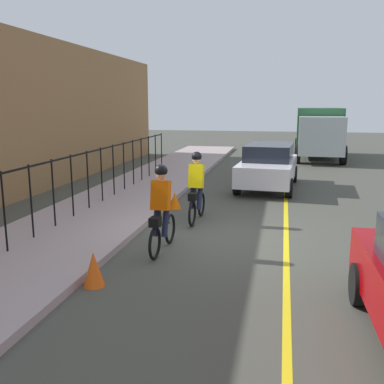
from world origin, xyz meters
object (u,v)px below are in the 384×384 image
at_px(cyclist_follow, 161,209).
at_px(parked_sedan_rear, 268,165).
at_px(cyclist_lead, 196,187).
at_px(box_truck_background, 319,130).
at_px(traffic_cone_near, 94,269).
at_px(traffic_cone_far, 175,200).

bearing_deg(cyclist_follow, parked_sedan_rear, -11.94).
bearing_deg(parked_sedan_rear, cyclist_lead, -13.53).
distance_m(cyclist_lead, box_truck_background, 15.25).
height_order(traffic_cone_near, traffic_cone_far, traffic_cone_near).
bearing_deg(cyclist_lead, cyclist_follow, 176.43).
relative_size(box_truck_background, traffic_cone_near, 11.34).
height_order(cyclist_follow, box_truck_background, box_truck_background).
bearing_deg(traffic_cone_far, cyclist_lead, -145.51).
bearing_deg(cyclist_follow, cyclist_lead, -3.57).
height_order(cyclist_lead, traffic_cone_far, cyclist_lead).
xyz_separation_m(box_truck_background, traffic_cone_near, (-19.03, 4.92, -1.25)).
bearing_deg(cyclist_follow, traffic_cone_far, 11.91).
bearing_deg(parked_sedan_rear, box_truck_background, 170.02).
relative_size(cyclist_lead, cyclist_follow, 1.00).
bearing_deg(traffic_cone_near, cyclist_follow, -18.87).
bearing_deg(box_truck_background, traffic_cone_far, -18.77).
relative_size(cyclist_lead, parked_sedan_rear, 0.40).
height_order(cyclist_lead, parked_sedan_rear, cyclist_lead).
relative_size(box_truck_background, traffic_cone_far, 13.88).
height_order(cyclist_lead, traffic_cone_near, cyclist_lead).
bearing_deg(box_truck_background, traffic_cone_near, -13.01).
relative_size(parked_sedan_rear, traffic_cone_near, 7.57).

